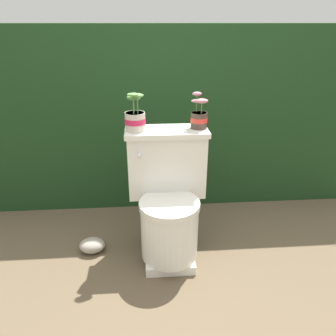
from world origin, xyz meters
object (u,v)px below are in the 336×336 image
object	(u,v)px
potted_plant_midleft	(199,117)
garden_stone	(92,245)
toilet	(168,199)
potted_plant_left	(135,118)

from	to	relation	value
potted_plant_midleft	garden_stone	xyz separation A→B (m)	(-0.69, -0.10, -0.82)
toilet	garden_stone	bearing A→B (deg)	175.86
potted_plant_left	potted_plant_midleft	xyz separation A→B (m)	(0.38, 0.02, -0.01)
potted_plant_left	potted_plant_midleft	size ratio (longest dim) A/B	1.06
potted_plant_midleft	toilet	bearing A→B (deg)	-145.88
garden_stone	potted_plant_left	bearing A→B (deg)	12.90
potted_plant_midleft	garden_stone	bearing A→B (deg)	-172.11
potted_plant_left	garden_stone	bearing A→B (deg)	-167.10
potted_plant_left	garden_stone	world-z (taller)	potted_plant_left
garden_stone	potted_plant_midleft	bearing A→B (deg)	7.89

